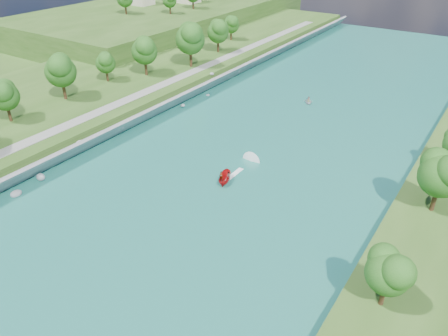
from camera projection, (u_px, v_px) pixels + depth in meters
The scene contains 9 objects.
ground at pixel (184, 204), 68.40m from camera, with size 260.00×260.00×0.00m, color #2D5119.
river_water at pixel (249, 153), 82.79m from camera, with size 55.00×240.00×0.10m, color #196159.
berm_west at pixel (72, 93), 105.85m from camera, with size 45.00×240.00×3.50m, color #2D5119.
ridge_west at pixel (168, 16), 174.07m from camera, with size 60.00×120.00×9.00m, color #2D5119.
riprap_bank at pixel (144, 117), 93.60m from camera, with size 4.64×236.00×4.20m.
riverside_path at pixel (124, 101), 96.58m from camera, with size 3.00×200.00×0.10m, color gray.
trees_west at pixel (53, 83), 89.51m from camera, with size 16.64×151.81×13.94m.
motorboat at pixel (229, 175), 74.42m from camera, with size 3.60×19.12×2.11m.
raft at pixel (308, 101), 104.78m from camera, with size 3.43×3.84×1.54m.
Camera 1 is at (36.34, -43.51, 39.20)m, focal length 35.00 mm.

